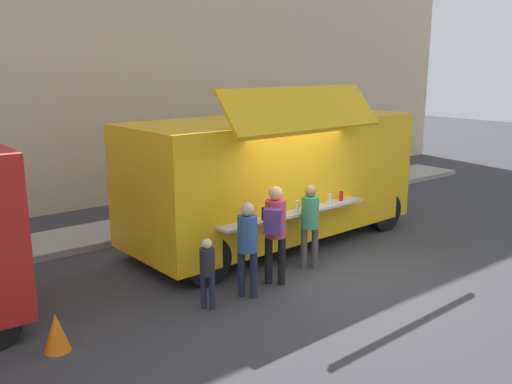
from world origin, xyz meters
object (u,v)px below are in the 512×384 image
(customer_rear_waiting, at_px, (247,241))
(customer_mid_with_backpack, at_px, (275,226))
(food_truck_main, at_px, (274,175))
(customer_front_ordering, at_px, (310,219))
(traffic_cone_orange, at_px, (56,332))
(trash_bin, at_px, (322,181))
(child_near_queue, at_px, (207,267))

(customer_rear_waiting, bearing_deg, customer_mid_with_backpack, -25.38)
(food_truck_main, distance_m, customer_front_ordering, 1.81)
(traffic_cone_orange, height_order, customer_mid_with_backpack, customer_mid_with_backpack)
(customer_front_ordering, bearing_deg, food_truck_main, 11.31)
(trash_bin, xyz_separation_m, customer_mid_with_backpack, (-5.37, -4.21, 0.61))
(traffic_cone_orange, relative_size, customer_front_ordering, 0.34)
(customer_mid_with_backpack, xyz_separation_m, customer_rear_waiting, (-0.69, -0.11, -0.11))
(food_truck_main, relative_size, child_near_queue, 5.66)
(customer_front_ordering, xyz_separation_m, child_near_queue, (-2.52, -0.32, -0.28))
(food_truck_main, bearing_deg, customer_rear_waiting, -140.88)
(child_near_queue, bearing_deg, customer_mid_with_backpack, -29.77)
(customer_rear_waiting, bearing_deg, customer_front_ordering, -23.49)
(traffic_cone_orange, height_order, child_near_queue, child_near_queue)
(food_truck_main, bearing_deg, customer_mid_with_backpack, -132.16)
(customer_mid_with_backpack, bearing_deg, food_truck_main, 9.29)
(customer_mid_with_backpack, distance_m, customer_rear_waiting, 0.71)
(trash_bin, relative_size, customer_mid_with_backpack, 0.54)
(traffic_cone_orange, distance_m, child_near_queue, 2.39)
(food_truck_main, xyz_separation_m, customer_front_ordering, (-0.52, -1.66, -0.52))
(customer_mid_with_backpack, bearing_deg, traffic_cone_orange, 138.26)
(trash_bin, height_order, customer_mid_with_backpack, customer_mid_with_backpack)
(customer_rear_waiting, xyz_separation_m, child_near_queue, (-0.78, 0.02, -0.28))
(trash_bin, distance_m, customer_front_ordering, 5.89)
(trash_bin, bearing_deg, traffic_cone_orange, -155.70)
(customer_mid_with_backpack, relative_size, child_near_queue, 1.52)
(trash_bin, bearing_deg, customer_mid_with_backpack, -141.94)
(child_near_queue, bearing_deg, trash_bin, -1.18)
(customer_front_ordering, relative_size, customer_rear_waiting, 1.00)
(traffic_cone_orange, bearing_deg, customer_front_ordering, 1.97)
(trash_bin, relative_size, customer_front_ordering, 0.59)
(trash_bin, xyz_separation_m, customer_rear_waiting, (-6.06, -4.32, 0.50))
(food_truck_main, relative_size, customer_rear_waiting, 4.06)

